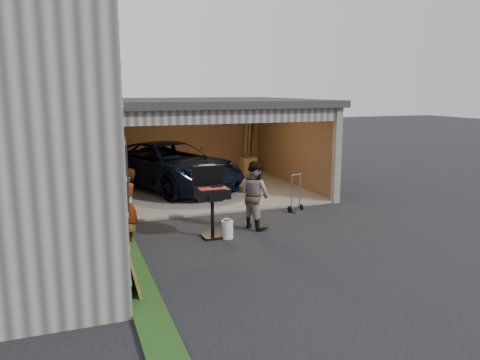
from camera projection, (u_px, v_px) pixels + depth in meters
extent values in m
plane|color=black|center=(256.00, 262.00, 8.82)|extent=(80.00, 80.00, 0.00)
cube|color=#193814|center=(145.00, 300.00, 7.13)|extent=(0.50, 8.00, 0.06)
cube|color=#605E59|center=(201.00, 189.00, 15.06)|extent=(6.50, 6.00, 0.06)
cube|color=#4F3B24|center=(180.00, 140.00, 17.50)|extent=(6.50, 0.15, 2.70)
cube|color=#4F3B24|center=(291.00, 145.00, 15.89)|extent=(0.15, 6.00, 2.70)
cube|color=#4F3B24|center=(96.00, 153.00, 13.72)|extent=(0.15, 6.00, 2.70)
cube|color=#2D2B28|center=(200.00, 102.00, 14.53)|extent=(6.80, 6.30, 0.20)
cube|color=#474744|center=(231.00, 116.00, 11.90)|extent=(6.50, 0.16, 0.36)
cube|color=beige|center=(216.00, 110.00, 13.00)|extent=(6.00, 2.40, 0.06)
cube|color=#474744|center=(337.00, 156.00, 13.17)|extent=(0.20, 0.18, 2.70)
cube|color=olive|center=(113.00, 174.00, 16.16)|extent=(0.60, 0.50, 0.50)
cube|color=olive|center=(112.00, 161.00, 16.07)|extent=(0.50, 0.45, 0.45)
cube|color=olive|center=(248.00, 165.00, 17.76)|extent=(0.55, 0.50, 0.60)
cube|color=brown|center=(247.00, 141.00, 18.22)|extent=(0.24, 0.43, 2.20)
imported|color=black|center=(170.00, 167.00, 14.98)|extent=(4.42, 5.86, 1.48)
imported|color=#9BAFC4|center=(128.00, 206.00, 9.77)|extent=(0.44, 0.61, 1.59)
imported|color=#3D2218|center=(255.00, 195.00, 10.84)|extent=(0.84, 0.94, 1.59)
cube|color=black|center=(213.00, 236.00, 10.27)|extent=(0.45, 0.45, 0.05)
cylinder|color=black|center=(212.00, 216.00, 10.18)|extent=(0.07, 0.07, 0.89)
cube|color=black|center=(212.00, 193.00, 10.09)|extent=(0.70, 0.49, 0.21)
cube|color=#59595B|center=(212.00, 189.00, 10.07)|extent=(0.64, 0.43, 0.02)
cube|color=black|center=(208.00, 176.00, 10.31)|extent=(0.70, 0.13, 0.49)
cylinder|color=silver|center=(227.00, 229.00, 10.18)|extent=(0.28, 0.28, 0.39)
cube|color=brown|center=(130.00, 263.00, 7.39)|extent=(0.25, 0.90, 0.99)
cube|color=slate|center=(298.00, 212.00, 12.34)|extent=(0.37, 0.28, 0.04)
cylinder|color=black|center=(290.00, 209.00, 12.32)|extent=(0.08, 0.18, 0.17)
cylinder|color=black|center=(301.00, 207.00, 12.52)|extent=(0.08, 0.18, 0.17)
cylinder|color=slate|center=(292.00, 193.00, 12.26)|extent=(0.03, 0.03, 1.00)
cylinder|color=slate|center=(300.00, 192.00, 12.42)|extent=(0.03, 0.03, 1.00)
cylinder|color=slate|center=(296.00, 175.00, 12.25)|extent=(0.28, 0.09, 0.03)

